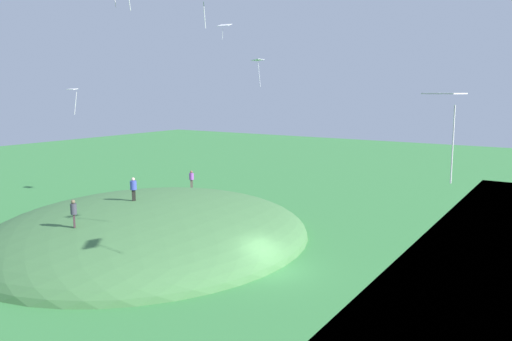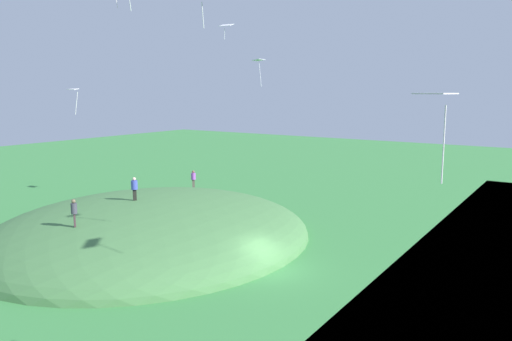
{
  "view_description": "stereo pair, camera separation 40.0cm",
  "coord_description": "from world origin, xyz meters",
  "px_view_note": "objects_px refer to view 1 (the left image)",
  "views": [
    {
      "loc": [
        -14.52,
        23.96,
        10.61
      ],
      "look_at": [
        2.35,
        -1.83,
        5.62
      ],
      "focal_mm": 34.21,
      "sensor_mm": 36.0,
      "label": 1
    },
    {
      "loc": [
        -14.85,
        23.74,
        10.61
      ],
      "look_at": [
        2.35,
        -1.83,
        5.62
      ],
      "focal_mm": 34.21,
      "sensor_mm": 36.0,
      "label": 2
    }
  ],
  "objects_px": {
    "person_watching_kites": "(133,186)",
    "person_near_shore": "(191,177)",
    "kite_13": "(445,98)",
    "person_on_hilltop": "(74,210)",
    "kite_8": "(258,62)",
    "kite_5": "(73,92)",
    "kite_11": "(224,25)"
  },
  "relations": [
    {
      "from": "person_watching_kites",
      "to": "person_near_shore",
      "type": "relative_size",
      "value": 1.06
    },
    {
      "from": "person_near_shore",
      "to": "kite_13",
      "type": "bearing_deg",
      "value": -79.26
    },
    {
      "from": "person_on_hilltop",
      "to": "kite_8",
      "type": "distance_m",
      "value": 16.17
    },
    {
      "from": "person_on_hilltop",
      "to": "kite_13",
      "type": "distance_m",
      "value": 23.98
    },
    {
      "from": "person_near_shore",
      "to": "kite_8",
      "type": "relative_size",
      "value": 0.81
    },
    {
      "from": "kite_5",
      "to": "kite_11",
      "type": "bearing_deg",
      "value": -93.07
    },
    {
      "from": "kite_11",
      "to": "person_on_hilltop",
      "type": "bearing_deg",
      "value": 93.36
    },
    {
      "from": "kite_8",
      "to": "kite_13",
      "type": "bearing_deg",
      "value": 133.8
    },
    {
      "from": "person_near_shore",
      "to": "kite_13",
      "type": "distance_m",
      "value": 34.2
    },
    {
      "from": "person_near_shore",
      "to": "kite_11",
      "type": "relative_size",
      "value": 1.2
    },
    {
      "from": "kite_13",
      "to": "person_near_shore",
      "type": "bearing_deg",
      "value": -38.49
    },
    {
      "from": "kite_5",
      "to": "kite_8",
      "type": "bearing_deg",
      "value": -124.96
    },
    {
      "from": "person_near_shore",
      "to": "kite_13",
      "type": "relative_size",
      "value": 0.72
    },
    {
      "from": "kite_8",
      "to": "kite_11",
      "type": "xyz_separation_m",
      "value": [
        6.43,
        -4.64,
        3.48
      ]
    },
    {
      "from": "person_near_shore",
      "to": "person_on_hilltop",
      "type": "distance_m",
      "value": 15.78
    },
    {
      "from": "person_near_shore",
      "to": "kite_11",
      "type": "distance_m",
      "value": 13.68
    },
    {
      "from": "kite_13",
      "to": "person_on_hilltop",
      "type": "bearing_deg",
      "value": -13.75
    },
    {
      "from": "person_on_hilltop",
      "to": "kite_11",
      "type": "xyz_separation_m",
      "value": [
        0.98,
        -16.76,
        12.7
      ]
    },
    {
      "from": "person_on_hilltop",
      "to": "kite_11",
      "type": "relative_size",
      "value": 1.3
    },
    {
      "from": "person_on_hilltop",
      "to": "kite_5",
      "type": "height_order",
      "value": "kite_5"
    },
    {
      "from": "kite_8",
      "to": "kite_13",
      "type": "height_order",
      "value": "kite_8"
    },
    {
      "from": "person_on_hilltop",
      "to": "kite_5",
      "type": "xyz_separation_m",
      "value": [
        1.79,
        -1.76,
        7.07
      ]
    },
    {
      "from": "kite_5",
      "to": "kite_8",
      "type": "xyz_separation_m",
      "value": [
        -7.24,
        -10.35,
        2.16
      ]
    },
    {
      "from": "kite_8",
      "to": "kite_11",
      "type": "distance_m",
      "value": 8.67
    },
    {
      "from": "kite_8",
      "to": "kite_13",
      "type": "distance_m",
      "value": 24.46
    },
    {
      "from": "person_on_hilltop",
      "to": "kite_5",
      "type": "relative_size",
      "value": 1.05
    },
    {
      "from": "person_watching_kites",
      "to": "person_near_shore",
      "type": "xyz_separation_m",
      "value": [
        2.82,
        -9.56,
        -1.01
      ]
    },
    {
      "from": "kite_5",
      "to": "kite_13",
      "type": "relative_size",
      "value": 0.75
    },
    {
      "from": "person_on_hilltop",
      "to": "kite_8",
      "type": "height_order",
      "value": "kite_8"
    },
    {
      "from": "person_watching_kites",
      "to": "person_on_hilltop",
      "type": "relative_size",
      "value": 0.98
    },
    {
      "from": "person_watching_kites",
      "to": "kite_5",
      "type": "relative_size",
      "value": 1.03
    },
    {
      "from": "person_watching_kites",
      "to": "person_on_hilltop",
      "type": "height_order",
      "value": "person_watching_kites"
    }
  ]
}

